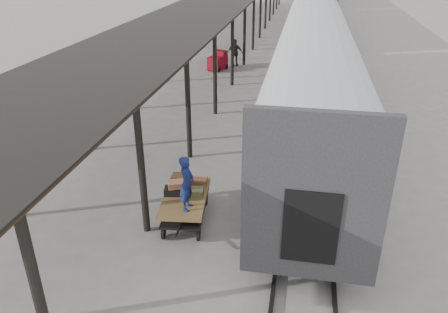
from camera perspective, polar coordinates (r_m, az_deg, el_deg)
name	(u,v)px	position (r m, az deg, el deg)	size (l,w,h in m)	color
ground	(207,199)	(14.39, -2.23, -5.58)	(160.00, 160.00, 0.00)	slate
train	(313,0)	(46.01, 11.60, 19.36)	(3.45, 76.01, 4.01)	silver
rails	(311,28)	(46.56, 11.31, 16.17)	(1.54, 150.00, 0.12)	black
baggage_cart	(185,202)	(13.07, -5.05, -5.89)	(1.50, 2.52, 0.86)	brown
suitcase_stack	(183,185)	(13.17, -5.33, -3.68)	(1.20, 1.19, 0.43)	#333335
luggage_tug	(218,61)	(29.67, -0.79, 12.32)	(1.25, 1.59, 1.23)	maroon
porter	(187,183)	(11.96, -4.89, -3.51)	(0.58, 0.38, 1.59)	navy
pedestrian	(235,53)	(30.62, 1.47, 13.40)	(1.06, 0.44, 1.82)	black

